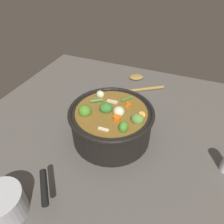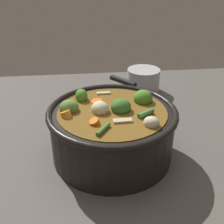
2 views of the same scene
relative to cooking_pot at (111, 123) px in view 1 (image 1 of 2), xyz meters
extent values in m
plane|color=#514C47|center=(0.00, 0.00, -0.06)|extent=(1.10, 1.10, 0.00)
cylinder|color=black|center=(0.00, 0.00, -0.01)|extent=(0.27, 0.27, 0.12)
torus|color=black|center=(0.00, 0.00, 0.05)|extent=(0.29, 0.29, 0.01)
cylinder|color=brown|center=(0.00, 0.00, 0.00)|extent=(0.24, 0.24, 0.11)
ellipsoid|color=#37702C|center=(0.02, 0.00, 0.06)|extent=(0.05, 0.05, 0.04)
ellipsoid|color=#49872B|center=(-0.07, 0.06, 0.06)|extent=(0.03, 0.04, 0.03)
ellipsoid|color=#4A8225|center=(0.08, 0.04, 0.06)|extent=(0.06, 0.06, 0.04)
ellipsoid|color=#5C8639|center=(-0.09, 0.01, 0.06)|extent=(0.04, 0.04, 0.04)
cylinder|color=orange|center=(-0.10, -0.01, 0.05)|extent=(0.03, 0.03, 0.02)
cylinder|color=orange|center=(-0.03, 0.03, 0.06)|extent=(0.04, 0.04, 0.02)
cylinder|color=orange|center=(-0.04, -0.05, 0.05)|extent=(0.03, 0.03, 0.02)
ellipsoid|color=beige|center=(0.07, -0.07, 0.06)|extent=(0.04, 0.04, 0.03)
ellipsoid|color=beige|center=(-0.03, 0.00, 0.06)|extent=(0.05, 0.05, 0.03)
cylinder|color=#3D752B|center=(-0.03, -0.08, 0.06)|extent=(0.03, 0.04, 0.01)
cylinder|color=#40813B|center=(0.07, -0.03, 0.06)|extent=(0.04, 0.03, 0.01)
cube|color=beige|center=(0.02, -0.05, 0.05)|extent=(0.04, 0.02, 0.01)
cube|color=beige|center=(-0.01, 0.09, 0.05)|extent=(0.03, 0.01, 0.01)
ellipsoid|color=olive|center=(0.04, -0.44, -0.06)|extent=(0.09, 0.09, 0.02)
cylinder|color=olive|center=(-0.03, -0.34, -0.06)|extent=(0.18, 0.12, 0.01)
cylinder|color=#ADADB2|center=(0.15, 0.36, -0.03)|extent=(0.11, 0.11, 0.08)
cylinder|color=black|center=(0.07, 0.29, 0.00)|extent=(0.08, 0.09, 0.02)
camera|label=1|loc=(-0.20, 0.49, 0.49)|focal=33.53mm
camera|label=2|loc=(-0.06, -0.54, 0.34)|focal=45.13mm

